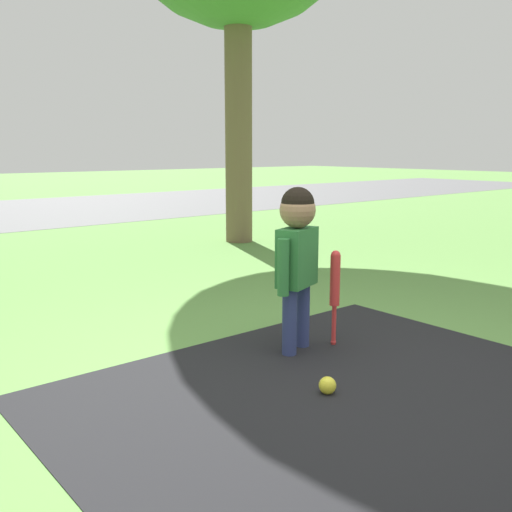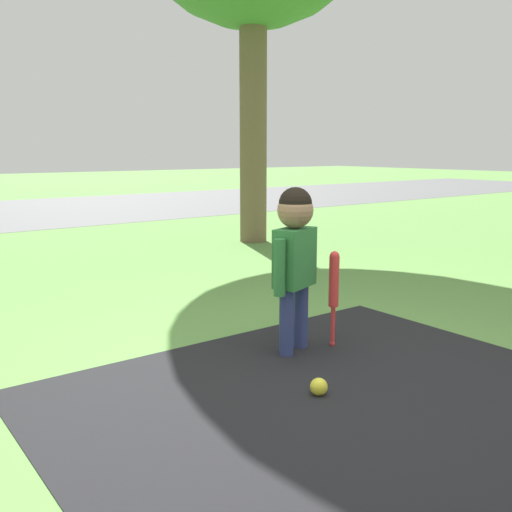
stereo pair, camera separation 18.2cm
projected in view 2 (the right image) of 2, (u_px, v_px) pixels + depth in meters
ground_plane at (315, 389)px, 3.05m from camera, size 60.00×60.00×0.00m
child at (295, 247)px, 3.51m from camera, size 0.40×0.24×1.04m
baseball_bat at (334, 285)px, 3.65m from camera, size 0.06×0.06×0.63m
sports_ball at (319, 387)px, 2.97m from camera, size 0.09×0.09×0.09m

